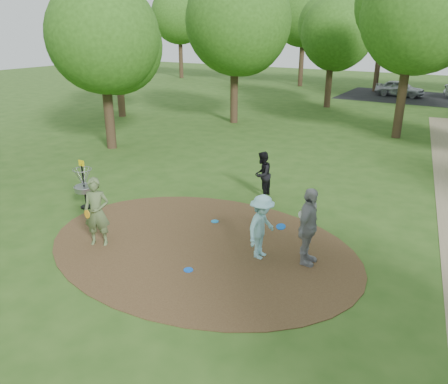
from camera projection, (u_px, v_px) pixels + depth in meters
The scene contains 12 objects.
ground at pixel (200, 246), 11.30m from camera, with size 100.00×100.00×0.00m, color #2D5119.
dirt_clearing at pixel (200, 245), 11.30m from camera, with size 8.40×8.40×0.02m, color #47301C.
parking_lot at pixel (433, 99), 34.39m from camera, with size 14.00×8.00×0.01m, color black.
player_observer_with_disc at pixel (97, 212), 11.06m from camera, with size 0.79×0.70×1.82m.
player_throwing_with_disc at pixel (262, 227), 10.46m from camera, with size 0.94×1.07×1.63m.
player_walking_with_disc at pixel (262, 175), 14.32m from camera, with size 0.64×0.79×1.54m.
player_waiting_with_disc at pixel (308, 227), 10.13m from camera, with size 0.54×1.14×1.91m.
disc_ground_cyan at pixel (215, 221), 12.65m from camera, with size 0.22×0.22×0.02m, color #1B8DDA.
disc_ground_blue at pixel (188, 270), 10.12m from camera, with size 0.22×0.22×0.02m, color blue.
car_left at pixel (400, 88), 35.29m from camera, with size 1.52×3.77×1.28m, color #A1A5A8.
disc_golf_basket at pixel (83, 181), 13.40m from camera, with size 0.63×0.63×1.54m.
tree_ring at pixel (369, 29), 15.99m from camera, with size 37.13×46.17×9.52m.
Camera 1 is at (5.71, -8.32, 5.31)m, focal length 35.00 mm.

